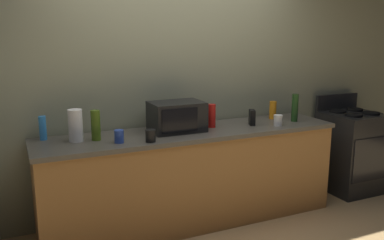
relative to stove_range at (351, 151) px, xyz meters
The scene contains 15 objects.
ground_plane 2.09m from the stove_range, 168.70° to the right, with size 8.00×8.00×0.00m, color tan.
back_wall 2.23m from the stove_range, 168.41° to the left, with size 6.40×0.10×2.70m, color gray.
counter_run 2.00m from the stove_range, behind, with size 2.84×0.64×0.90m.
stove_range is the anchor object (origin of this frame).
microwave 2.21m from the stove_range, behind, with size 0.48×0.35×0.27m.
paper_towel_roll 3.09m from the stove_range, behind, with size 0.12×0.12×0.27m, color white.
cordless_phone 1.46m from the stove_range, behind, with size 0.05×0.11×0.15m, color black.
bottle_hot_sauce 1.86m from the stove_range, behind, with size 0.07×0.07×0.22m, color red.
bottle_olive_oil 2.93m from the stove_range, behind, with size 0.08×0.08×0.26m, color #4C6B19.
bottle_dish_soap 1.15m from the stove_range, behind, with size 0.07×0.07×0.19m, color orange.
bottle_wine 1.06m from the stove_range, behind, with size 0.07×0.07×0.28m, color #1E3F19.
bottle_spray_cleaner 3.33m from the stove_range, behind, with size 0.06×0.06×0.20m, color #338CE5.
mug_black 2.54m from the stove_range, behind, with size 0.08×0.08×0.10m, color black.
mug_blue 2.77m from the stove_range, behind, with size 0.08×0.08×0.11m, color #2D4CB2.
mug_white 1.26m from the stove_range, behind, with size 0.08×0.08×0.10m, color white.
Camera 1 is at (-1.52, -2.95, 1.79)m, focal length 38.33 mm.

